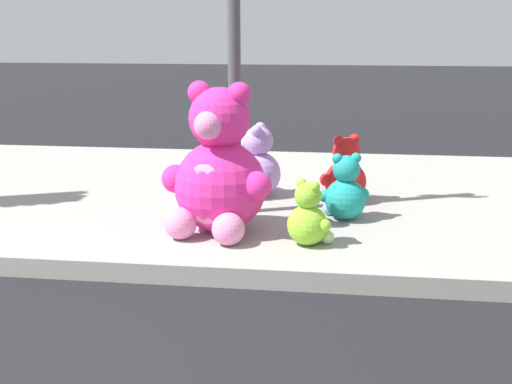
{
  "coord_description": "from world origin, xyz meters",
  "views": [
    {
      "loc": [
        1.94,
        -1.26,
        1.79
      ],
      "look_at": [
        1.29,
        3.6,
        0.55
      ],
      "focal_mm": 46.45,
      "sensor_mm": 36.0,
      "label": 1
    }
  ],
  "objects_px": {
    "plush_pink_large": "(218,174)",
    "plush_red": "(344,175)",
    "plush_tan": "(213,170)",
    "plush_lavender": "(256,167)",
    "plush_teal": "(345,193)",
    "sign_pole": "(234,18)",
    "plush_lime": "(309,219)"
  },
  "relations": [
    {
      "from": "sign_pole",
      "to": "plush_tan",
      "type": "relative_size",
      "value": 6.73
    },
    {
      "from": "plush_tan",
      "to": "plush_lime",
      "type": "bearing_deg",
      "value": -57.4
    },
    {
      "from": "sign_pole",
      "to": "plush_pink_large",
      "type": "distance_m",
      "value": 1.35
    },
    {
      "from": "plush_pink_large",
      "to": "plush_lime",
      "type": "height_order",
      "value": "plush_pink_large"
    },
    {
      "from": "plush_red",
      "to": "plush_lavender",
      "type": "relative_size",
      "value": 0.9
    },
    {
      "from": "plush_red",
      "to": "plush_pink_large",
      "type": "bearing_deg",
      "value": -132.11
    },
    {
      "from": "plush_lime",
      "to": "plush_pink_large",
      "type": "bearing_deg",
      "value": 163.69
    },
    {
      "from": "plush_lavender",
      "to": "plush_lime",
      "type": "bearing_deg",
      "value": -67.51
    },
    {
      "from": "plush_lime",
      "to": "plush_tan",
      "type": "bearing_deg",
      "value": 122.6
    },
    {
      "from": "plush_tan",
      "to": "plush_red",
      "type": "bearing_deg",
      "value": -15.13
    },
    {
      "from": "plush_pink_large",
      "to": "plush_tan",
      "type": "relative_size",
      "value": 2.56
    },
    {
      "from": "plush_red",
      "to": "plush_teal",
      "type": "xyz_separation_m",
      "value": [
        0.01,
        -0.59,
        -0.02
      ]
    },
    {
      "from": "plush_pink_large",
      "to": "plush_lime",
      "type": "distance_m",
      "value": 0.82
    },
    {
      "from": "plush_pink_large",
      "to": "plush_lime",
      "type": "bearing_deg",
      "value": -16.31
    },
    {
      "from": "plush_lime",
      "to": "plush_lavender",
      "type": "distance_m",
      "value": 1.56
    },
    {
      "from": "sign_pole",
      "to": "plush_teal",
      "type": "height_order",
      "value": "sign_pole"
    },
    {
      "from": "plush_lime",
      "to": "plush_teal",
      "type": "distance_m",
      "value": 0.78
    },
    {
      "from": "plush_pink_large",
      "to": "plush_tan",
      "type": "distance_m",
      "value": 1.54
    },
    {
      "from": "plush_pink_large",
      "to": "plush_tan",
      "type": "height_order",
      "value": "plush_pink_large"
    },
    {
      "from": "plush_pink_large",
      "to": "plush_red",
      "type": "xyz_separation_m",
      "value": [
        1.0,
        1.11,
        -0.23
      ]
    },
    {
      "from": "plush_lime",
      "to": "plush_red",
      "type": "relative_size",
      "value": 0.79
    },
    {
      "from": "plush_pink_large",
      "to": "sign_pole",
      "type": "bearing_deg",
      "value": 86.16
    },
    {
      "from": "plush_lime",
      "to": "plush_teal",
      "type": "height_order",
      "value": "plush_teal"
    },
    {
      "from": "plush_pink_large",
      "to": "plush_lavender",
      "type": "relative_size",
      "value": 1.7
    },
    {
      "from": "plush_pink_large",
      "to": "plush_red",
      "type": "height_order",
      "value": "plush_pink_large"
    },
    {
      "from": "plush_tan",
      "to": "plush_lavender",
      "type": "bearing_deg",
      "value": -27.11
    },
    {
      "from": "sign_pole",
      "to": "plush_pink_large",
      "type": "height_order",
      "value": "sign_pole"
    },
    {
      "from": "sign_pole",
      "to": "plush_pink_large",
      "type": "bearing_deg",
      "value": -93.84
    },
    {
      "from": "plush_tan",
      "to": "plush_teal",
      "type": "height_order",
      "value": "plush_teal"
    },
    {
      "from": "sign_pole",
      "to": "plush_teal",
      "type": "bearing_deg",
      "value": -3.95
    },
    {
      "from": "sign_pole",
      "to": "plush_lime",
      "type": "distance_m",
      "value": 1.83
    },
    {
      "from": "plush_lavender",
      "to": "plush_teal",
      "type": "relative_size",
      "value": 1.23
    }
  ]
}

